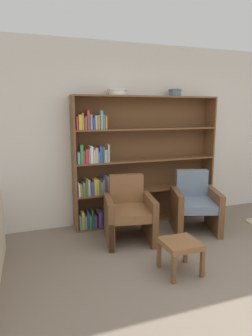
% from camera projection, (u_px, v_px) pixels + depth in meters
% --- Properties ---
extents(wall_back, '(12.00, 0.06, 2.75)m').
position_uv_depth(wall_back, '(153.00, 134.00, 4.85)').
color(wall_back, silver).
rests_on(wall_back, ground).
extents(bookshelf, '(2.30, 0.30, 1.97)m').
position_uv_depth(bookshelf, '(134.00, 162.00, 4.64)').
color(bookshelf, brown).
rests_on(bookshelf, ground).
extents(bowl_brass, '(0.28, 0.28, 0.09)m').
position_uv_depth(bowl_brass, '(117.00, 92.00, 4.33)').
color(bowl_brass, silver).
rests_on(bowl_brass, bookshelf).
extents(bowl_sage, '(0.21, 0.21, 0.11)m').
position_uv_depth(bowl_sage, '(175.00, 92.00, 4.64)').
color(bowl_sage, slate).
rests_on(bowl_sage, bookshelf).
extents(armchair_leather, '(0.75, 0.79, 0.86)m').
position_uv_depth(armchair_leather, '(129.00, 212.00, 4.09)').
color(armchair_leather, brown).
rests_on(armchair_leather, ground).
extents(armchair_cushioned, '(0.82, 0.85, 0.86)m').
position_uv_depth(armchair_cushioned, '(195.00, 204.00, 4.43)').
color(armchair_cushioned, brown).
rests_on(armchair_cushioned, ground).
extents(footstool, '(0.38, 0.38, 0.36)m').
position_uv_depth(footstool, '(180.00, 247.00, 3.25)').
color(footstool, brown).
rests_on(footstool, ground).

